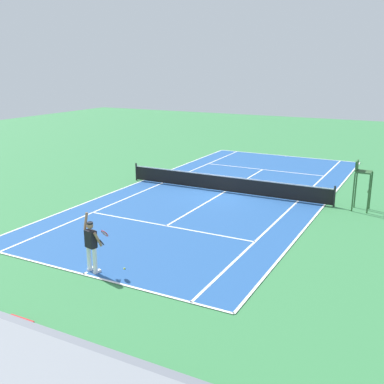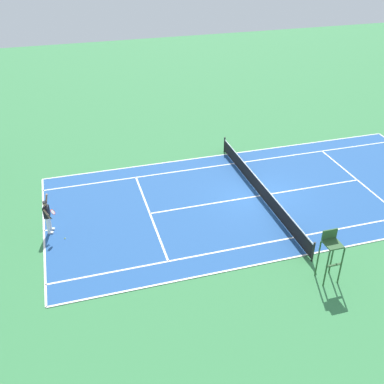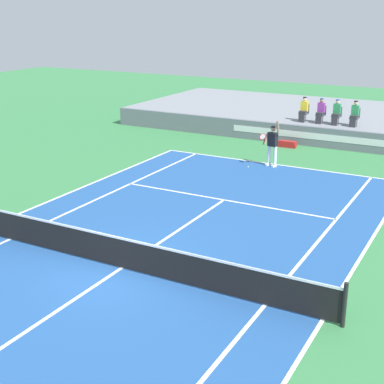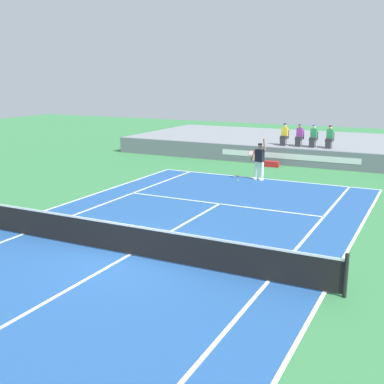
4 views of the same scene
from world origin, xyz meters
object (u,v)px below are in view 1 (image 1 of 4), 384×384
tennis_ball (124,269)px  umpire_chair (362,179)px  tennis_player (92,245)px  equipment_bag (19,325)px

tennis_ball → umpire_chair: 12.62m
tennis_player → equipment_bag: (-0.59, 3.77, -0.83)m
umpire_chair → equipment_bag: bearing=67.3°
tennis_ball → equipment_bag: 4.44m
umpire_chair → equipment_bag: size_ratio=2.70×
tennis_ball → equipment_bag: size_ratio=0.08×
tennis_player → equipment_bag: 3.90m
equipment_bag → umpire_chair: bearing=-112.7°
tennis_player → equipment_bag: bearing=98.9°
tennis_ball → equipment_bag: equipment_bag is taller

